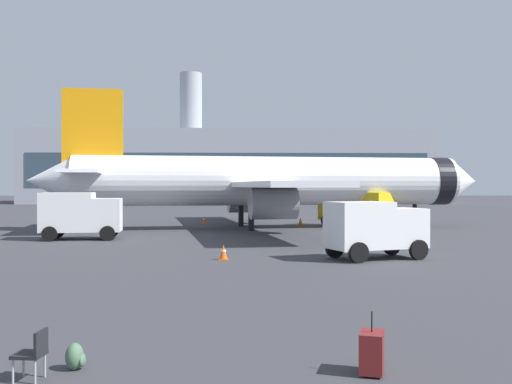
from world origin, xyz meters
TOP-DOWN VIEW (x-y plane):
  - airplane_at_gate at (2.48, 41.67)m, footprint 35.71×32.36m
  - service_truck at (-9.58, 32.07)m, footprint 5.01×2.96m
  - fuel_truck at (9.64, 43.50)m, footprint 5.86×6.01m
  - cargo_van at (6.38, 21.70)m, footprint 4.82×3.53m
  - safety_cone_near at (-2.86, 47.83)m, footprint 0.44×0.44m
  - safety_cone_mid at (-0.47, 21.55)m, footprint 0.44×0.44m
  - safety_cone_far at (5.22, 43.80)m, footprint 0.44×0.44m
  - rolling_suitcase at (2.59, 5.01)m, footprint 0.57×0.73m
  - traveller_backpack at (-2.70, 5.40)m, footprint 0.36×0.40m
  - gate_chair at (-3.24, 4.80)m, footprint 0.53×0.53m
  - terminal_building at (-1.97, 115.46)m, footprint 76.24×23.91m

SIDE VIEW (x-z plane):
  - traveller_backpack at x=-2.70m, z-range -0.01..0.47m
  - safety_cone_near at x=-2.86m, z-range -0.01..0.63m
  - safety_cone_mid at x=-0.47m, z-range -0.01..0.69m
  - safety_cone_far at x=5.22m, z-range -0.01..0.75m
  - rolling_suitcase at x=2.59m, z-range -0.16..0.94m
  - gate_chair at x=-3.24m, z-range 0.07..0.93m
  - cargo_van at x=6.38m, z-range 0.15..2.75m
  - service_truck at x=-9.58m, z-range 0.16..3.05m
  - fuel_truck at x=9.64m, z-range 0.17..3.37m
  - airplane_at_gate at x=2.48m, z-range -1.59..8.91m
  - terminal_building at x=-1.97m, z-range -5.88..19.87m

